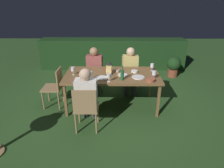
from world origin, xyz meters
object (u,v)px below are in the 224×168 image
Objects in this scene: plate_a at (138,77)px; plate_b at (101,78)px; chair_head_near at (55,86)px; lantern_centerpiece at (109,67)px; chair_side_left_a at (86,107)px; person_in_cream at (87,94)px; wine_glass_e at (152,66)px; bowl_dip at (117,70)px; bowl_bread at (108,70)px; person_in_mustard at (130,69)px; green_bottle_on_table at (122,75)px; chair_side_right_b at (129,72)px; chair_side_right_a at (95,71)px; dining_table at (112,76)px; plate_c at (123,75)px; wine_glass_c at (109,76)px; bowl_olives at (134,71)px; potted_plant_by_hedge at (174,66)px; wine_glass_a at (154,73)px; wine_glass_b at (90,74)px; wine_glass_d at (73,69)px; person_in_rust at (94,68)px; bowl_salad at (151,80)px.

plate_a and plate_b have the same top height.
chair_head_near is 1.25m from lantern_centerpiece.
chair_side_left_a is 0.25m from person_in_cream.
bowl_dip is (-0.76, -0.04, -0.09)m from wine_glass_e.
lantern_centerpiece is at bearing -81.58° from bowl_bread.
green_bottle_on_table is (-0.25, -1.01, 0.23)m from person_in_mustard.
chair_head_near is 3.58× the size of plate_b.
chair_side_right_b is 0.90m from chair_side_right_a.
plate_c is (0.22, -0.05, 0.06)m from dining_table.
lantern_centerpiece is at bearing -168.21° from wine_glass_e.
chair_side_right_a is 5.15× the size of wine_glass_c.
bowl_dip is (1.36, 0.17, 0.30)m from chair_head_near.
plate_b is at bearing -154.59° from bowl_olives.
wine_glass_e is (2.12, 0.21, 0.39)m from chair_head_near.
chair_head_near is at bearing -150.03° from potted_plant_by_hedge.
wine_glass_a and wine_glass_e have the same top height.
dining_table is 2.29× the size of chair_side_right_b.
chair_side_left_a is at bearing -92.92° from wine_glass_b.
wine_glass_b reaches higher than dining_table.
green_bottle_on_table reaches higher than wine_glass_c.
bowl_bread reaches higher than plate_a.
wine_glass_d reaches higher than potted_plant_by_hedge.
dining_table is 0.57m from plate_a.
wine_glass_d is 1.18× the size of bowl_olives.
dining_table is 1.73× the size of person_in_mustard.
plate_a is (0.59, 0.23, -0.11)m from wine_glass_c.
green_bottle_on_table reaches higher than wine_glass_d.
lantern_centerpiece reaches higher than plate_c.
dining_table is 1.03m from chair_side_right_b.
wine_glass_e is at bearing 5.74° from chair_head_near.
dining_table is 0.83m from person_in_mustard.
plate_c is at bearing -158.08° from wine_glass_e.
wine_glass_c is (-0.51, -1.11, 0.24)m from person_in_mustard.
wine_glass_d reaches higher than plate_a.
plate_b is (-0.66, -0.92, 0.13)m from person_in_mustard.
wine_glass_d is at bearing -4.84° from chair_head_near.
person_in_mustard reaches higher than dining_table.
person_in_mustard is 10.11× the size of bowl_dip.
chair_side_right_a is at bearing 90.00° from person_in_rust.
wine_glass_d is (-0.37, -0.93, 0.39)m from chair_side_right_a.
wine_glass_d is 0.77m from bowl_bread.
potted_plant_by_hedge is (2.32, 1.10, -0.29)m from person_in_rust.
wine_glass_b is (0.03, 0.40, 0.24)m from person_in_cream.
wine_glass_b is at bearing -158.25° from plate_b.
wine_glass_c is at bearing -178.04° from bowl_salad.
chair_head_near is 1.81m from plate_a.
person_in_cream is 5.56× the size of plate_c.
lantern_centerpiece is at bearing 154.30° from bowl_salad.
person_in_cream is at bearing -138.94° from bowl_olives.
person_in_cream is 6.80× the size of wine_glass_b.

